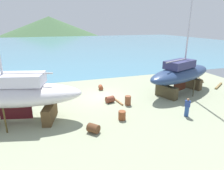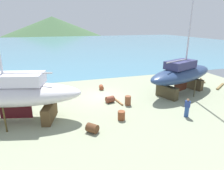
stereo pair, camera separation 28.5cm
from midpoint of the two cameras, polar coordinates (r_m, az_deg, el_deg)
ground_plane at (r=19.18m, az=-1.50°, el=-6.21°), size 38.98×38.98×0.00m
sea_water at (r=78.52m, az=-14.64°, el=11.43°), size 154.70×102.81×0.01m
headland_hill at (r=175.05m, az=-17.87°, el=14.31°), size 139.33×139.33×26.94m
sailboat_mid_port at (r=23.47m, az=19.35°, el=3.17°), size 10.64×6.57×15.62m
sailboat_large_starboard at (r=17.42m, az=-27.50°, el=-2.34°), size 11.46×5.95×18.55m
worker at (r=17.97m, az=20.89°, el=-6.09°), size 0.48×0.48×1.70m
barrel_rust_far at (r=19.32m, az=4.30°, el=-4.58°), size 0.67×0.67×0.93m
barrel_tar_black at (r=19.90m, az=-1.03°, el=-4.25°), size 0.96×0.84×0.67m
barrel_blue_faded at (r=14.78m, az=-6.07°, el=-12.60°), size 1.07×1.07×0.68m
barrel_tipped_center at (r=23.81m, az=-3.70°, el=-0.71°), size 0.64×0.85×0.54m
barrel_by_slipway at (r=16.49m, az=2.47°, el=-8.95°), size 0.80×0.80×0.76m
timber_short_skew at (r=28.43m, az=28.69°, el=-0.21°), size 2.70×1.81×0.20m
timber_plank_far at (r=20.04m, az=1.37°, el=-4.89°), size 0.43×1.99×0.15m
timber_short_cross at (r=30.33m, az=24.55°, el=1.38°), size 1.17×2.10×0.17m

